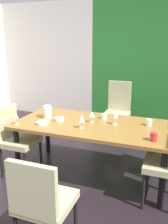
# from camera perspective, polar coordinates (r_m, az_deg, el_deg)

# --- Properties ---
(ground_plane) EXTENTS (5.91, 5.60, 0.02)m
(ground_plane) POSITION_cam_1_polar(r_m,az_deg,el_deg) (3.41, -4.56, -15.78)
(ground_plane) COLOR black
(back_panel_interior) EXTENTS (2.41, 0.10, 2.61)m
(back_panel_interior) POSITION_cam_1_polar(r_m,az_deg,el_deg) (6.16, -8.84, 11.51)
(back_panel_interior) COLOR silver
(back_panel_interior) RESTS_ON ground_plane
(dining_table) EXTENTS (2.05, 1.02, 0.74)m
(dining_table) POSITION_cam_1_polar(r_m,az_deg,el_deg) (3.29, 2.21, -3.86)
(dining_table) COLOR olive
(dining_table) RESTS_ON ground_plane
(chair_head_far) EXTENTS (0.44, 0.45, 1.06)m
(chair_head_far) POSITION_cam_1_polar(r_m,az_deg,el_deg) (4.64, 7.73, 0.92)
(chair_head_far) COLOR tan
(chair_head_far) RESTS_ON ground_plane
(chair_left_near) EXTENTS (0.44, 0.44, 0.94)m
(chair_left_near) POSITION_cam_1_polar(r_m,az_deg,el_deg) (3.51, -15.46, -5.37)
(chair_left_near) COLOR tan
(chair_left_near) RESTS_ON ground_plane
(chair_head_near) EXTENTS (0.44, 0.44, 0.93)m
(chair_head_near) POSITION_cam_1_polar(r_m,az_deg,el_deg) (2.18, -9.72, -19.31)
(chair_head_near) COLOR tan
(chair_head_near) RESTS_ON ground_plane
(wine_glass_south) EXTENTS (0.06, 0.06, 0.15)m
(wine_glass_south) POSITION_cam_1_polar(r_m,az_deg,el_deg) (3.30, -15.24, -1.03)
(wine_glass_south) COLOR silver
(wine_glass_south) RESTS_ON dining_table
(wine_glass_east) EXTENTS (0.08, 0.08, 0.15)m
(wine_glass_east) POSITION_cam_1_polar(r_m,az_deg,el_deg) (3.28, 1.82, -0.56)
(wine_glass_east) COLOR silver
(wine_glass_east) RESTS_ON dining_table
(wine_glass_left) EXTENTS (0.07, 0.07, 0.17)m
(wine_glass_left) POSITION_cam_1_polar(r_m,az_deg,el_deg) (3.22, 7.23, -0.80)
(wine_glass_left) COLOR silver
(wine_glass_left) RESTS_ON dining_table
(wine_glass_rear) EXTENTS (0.08, 0.08, 0.17)m
(wine_glass_rear) POSITION_cam_1_polar(r_m,az_deg,el_deg) (3.06, -0.53, -1.55)
(wine_glass_rear) COLOR silver
(wine_glass_rear) RESTS_ON dining_table
(serving_bowl_near_shelf) EXTENTS (0.16, 0.16, 0.04)m
(serving_bowl_near_shelf) POSITION_cam_1_polar(r_m,az_deg,el_deg) (3.28, -9.53, -2.47)
(serving_bowl_near_shelf) COLOR silver
(serving_bowl_near_shelf) RESTS_ON dining_table
(serving_bowl_right) EXTENTS (0.14, 0.14, 0.04)m
(serving_bowl_right) POSITION_cam_1_polar(r_m,az_deg,el_deg) (3.39, -5.72, -1.68)
(serving_bowl_right) COLOR beige
(serving_bowl_right) RESTS_ON dining_table
(cup_near_window) EXTENTS (0.08, 0.08, 0.10)m
(cup_near_window) POSITION_cam_1_polar(r_m,az_deg,el_deg) (2.81, 15.64, -5.45)
(cup_near_window) COLOR red
(cup_near_window) RESTS_ON dining_table
(cup_front) EXTENTS (0.07, 0.07, 0.08)m
(cup_front) POSITION_cam_1_polar(r_m,az_deg,el_deg) (3.28, 14.66, -2.34)
(cup_front) COLOR #F6E6CD
(cup_front) RESTS_ON dining_table
(cup_north) EXTENTS (0.08, 0.08, 0.07)m
(cup_north) POSITION_cam_1_polar(r_m,az_deg,el_deg) (3.46, 4.62, -0.97)
(cup_north) COLOR white
(cup_north) RESTS_ON dining_table
(pitcher_corner) EXTENTS (0.13, 0.12, 0.18)m
(pitcher_corner) POSITION_cam_1_polar(r_m,az_deg,el_deg) (3.51, -8.38, 0.05)
(pitcher_corner) COLOR white
(pitcher_corner) RESTS_ON dining_table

